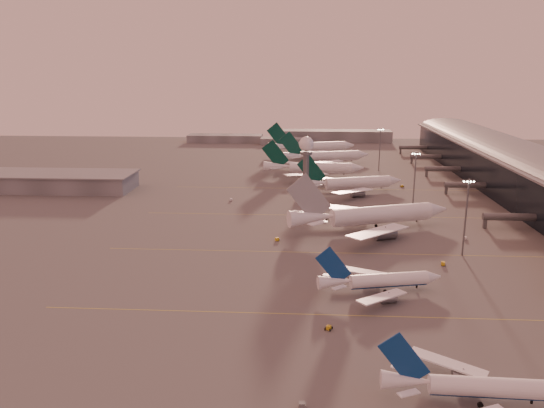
{
  "coord_description": "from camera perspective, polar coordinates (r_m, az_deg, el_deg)",
  "views": [
    {
      "loc": [
        3.76,
        -108.38,
        57.86
      ],
      "look_at": [
        -7.58,
        81.94,
        9.16
      ],
      "focal_mm": 35.0,
      "sensor_mm": 36.0,
      "label": 1
    }
  ],
  "objects": [
    {
      "name": "ground",
      "position": [
        122.92,
        1.29,
        -13.75
      ],
      "size": [
        700.0,
        700.0,
        0.0
      ],
      "primitive_type": "plane",
      "color": "#5E5B5B",
      "rests_on": "ground"
    },
    {
      "name": "taxiway_markings",
      "position": [
        176.23,
        11.83,
        -5.15
      ],
      "size": [
        180.0,
        185.25,
        0.02
      ],
      "color": "gold",
      "rests_on": "ground"
    },
    {
      "name": "hangar",
      "position": [
        282.62,
        -22.65,
        2.29
      ],
      "size": [
        82.0,
        27.0,
        8.5
      ],
      "color": "slate",
      "rests_on": "ground"
    },
    {
      "name": "radar_tower",
      "position": [
        231.35,
        3.69,
        5.12
      ],
      "size": [
        6.4,
        6.4,
        31.1
      ],
      "color": "slate",
      "rests_on": "ground"
    },
    {
      "name": "mast_b",
      "position": [
        176.82,
        20.14,
        -1.02
      ],
      "size": [
        3.6,
        0.56,
        25.0
      ],
      "color": "slate",
      "rests_on": "ground"
    },
    {
      "name": "mast_c",
      "position": [
        227.54,
        15.08,
        2.65
      ],
      "size": [
        3.6,
        0.56,
        25.0
      ],
      "color": "slate",
      "rests_on": "ground"
    },
    {
      "name": "mast_d",
      "position": [
        314.65,
        11.52,
        5.98
      ],
      "size": [
        3.6,
        0.56,
        25.0
      ],
      "color": "slate",
      "rests_on": "ground"
    },
    {
      "name": "distant_horizon",
      "position": [
        436.87,
        3.26,
        7.21
      ],
      "size": [
        165.0,
        37.5,
        9.0
      ],
      "color": "slate",
      "rests_on": "ground"
    },
    {
      "name": "narrowbody_near",
      "position": [
        105.85,
        20.9,
        -18.14
      ],
      "size": [
        33.8,
        26.98,
        13.2
      ],
      "color": "white",
      "rests_on": "ground"
    },
    {
      "name": "narrowbody_mid",
      "position": [
        145.17,
        11.55,
        -8.28
      ],
      "size": [
        34.55,
        27.28,
        13.67
      ],
      "color": "white",
      "rests_on": "ground"
    },
    {
      "name": "widebody_white",
      "position": [
        199.66,
        10.63,
        -1.59
      ],
      "size": [
        61.98,
        48.84,
        22.71
      ],
      "color": "white",
      "rests_on": "ground"
    },
    {
      "name": "greentail_a",
      "position": [
        258.43,
        8.51,
        2.01
      ],
      "size": [
        51.79,
        41.25,
        19.3
      ],
      "color": "white",
      "rests_on": "ground"
    },
    {
      "name": "greentail_b",
      "position": [
        294.08,
        4.53,
        3.65
      ],
      "size": [
        56.28,
        45.42,
        20.43
      ],
      "color": "white",
      "rests_on": "ground"
    },
    {
      "name": "greentail_c",
      "position": [
        333.61,
        5.79,
        4.92
      ],
      "size": [
        56.82,
        45.25,
        21.19
      ],
      "color": "white",
      "rests_on": "ground"
    },
    {
      "name": "greentail_d",
      "position": [
        370.78,
        4.36,
        5.94
      ],
      "size": [
        61.53,
        49.0,
        22.93
      ],
      "color": "white",
      "rests_on": "ground"
    },
    {
      "name": "gsv_truck_a",
      "position": [
        99.22,
        3.53,
        -20.52
      ],
      "size": [
        5.86,
        2.32,
        2.35
      ],
      "color": "slate",
      "rests_on": "ground"
    },
    {
      "name": "gsv_tug_mid",
      "position": [
        124.84,
        6.11,
        -13.12
      ],
      "size": [
        3.87,
        3.24,
        0.95
      ],
      "color": "gold",
      "rests_on": "ground"
    },
    {
      "name": "gsv_truck_b",
      "position": [
        169.37,
        18.1,
        -5.94
      ],
      "size": [
        6.46,
        3.72,
        2.46
      ],
      "color": "gold",
      "rests_on": "ground"
    },
    {
      "name": "gsv_truck_c",
      "position": [
        183.98,
        0.67,
        -3.6
      ],
      "size": [
        5.9,
        5.33,
        2.37
      ],
      "color": "gold",
      "rests_on": "ground"
    },
    {
      "name": "gsv_catering_b",
      "position": [
        196.57,
        20.14,
        -3.05
      ],
      "size": [
        5.63,
        3.96,
        4.23
      ],
      "color": "silver",
      "rests_on": "ground"
    },
    {
      "name": "gsv_tug_far",
      "position": [
        210.06,
        5.73,
        -1.57
      ],
      "size": [
        3.13,
        4.27,
        1.1
      ],
      "color": "silver",
      "rests_on": "ground"
    },
    {
      "name": "gsv_truck_d",
      "position": [
        240.17,
        -4.41,
        0.64
      ],
      "size": [
        2.45,
        5.86,
        2.32
      ],
      "color": "silver",
      "rests_on": "ground"
    },
    {
      "name": "gsv_tug_hangar",
      "position": [
        274.93,
        13.81,
        1.87
      ],
      "size": [
        3.94,
        3.36,
        0.97
      ],
      "color": "gold",
      "rests_on": "ground"
    }
  ]
}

